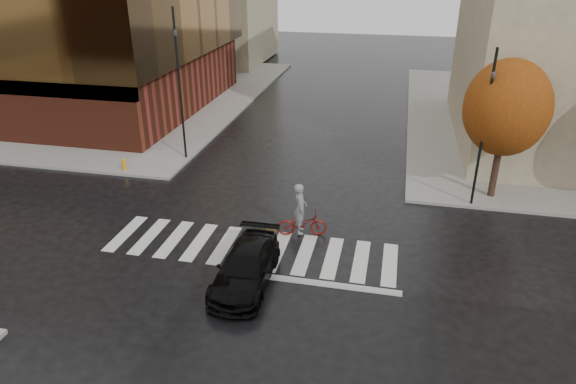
# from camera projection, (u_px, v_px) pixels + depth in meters

# --- Properties ---
(ground) EXTENTS (120.00, 120.00, 0.00)m
(ground) POSITION_uv_depth(u_px,v_px,m) (247.00, 255.00, 20.14)
(ground) COLOR black
(ground) RESTS_ON ground
(sidewalk_nw) EXTENTS (30.00, 30.00, 0.15)m
(sidewalk_nw) POSITION_uv_depth(u_px,v_px,m) (77.00, 93.00, 42.74)
(sidewalk_nw) COLOR gray
(sidewalk_nw) RESTS_ON ground
(crosswalk) EXTENTS (12.00, 3.00, 0.01)m
(crosswalk) POSITION_uv_depth(u_px,v_px,m) (251.00, 248.00, 20.58)
(crosswalk) COLOR silver
(crosswalk) RESTS_ON ground
(tree_ne_a) EXTENTS (3.80, 3.80, 6.50)m
(tree_ne_a) POSITION_uv_depth(u_px,v_px,m) (507.00, 108.00, 22.83)
(tree_ne_a) COLOR #301E15
(tree_ne_a) RESTS_ON sidewalk_ne
(sedan) EXTENTS (1.90, 4.53, 1.31)m
(sedan) POSITION_uv_depth(u_px,v_px,m) (246.00, 267.00, 18.18)
(sedan) COLOR black
(sedan) RESTS_ON ground
(cyclist) EXTENTS (2.15, 1.16, 2.33)m
(cyclist) POSITION_uv_depth(u_px,v_px,m) (302.00, 218.00, 21.21)
(cyclist) COLOR maroon
(cyclist) RESTS_ON ground
(traffic_light_nw) EXTENTS (0.25, 0.23, 8.12)m
(traffic_light_nw) POSITION_uv_depth(u_px,v_px,m) (179.00, 74.00, 27.23)
(traffic_light_nw) COLOR black
(traffic_light_nw) RESTS_ON sidewalk_nw
(traffic_light_ne) EXTENTS (0.15, 0.18, 7.10)m
(traffic_light_ne) POSITION_uv_depth(u_px,v_px,m) (485.00, 120.00, 22.18)
(traffic_light_ne) COLOR black
(traffic_light_ne) RESTS_ON sidewalk_ne
(fire_hydrant) EXTENTS (0.24, 0.24, 0.66)m
(fire_hydrant) POSITION_uv_depth(u_px,v_px,m) (124.00, 164.00, 27.37)
(fire_hydrant) COLOR orange
(fire_hydrant) RESTS_ON sidewalk_nw
(manhole) EXTENTS (0.73, 0.73, 0.01)m
(manhole) POSITION_uv_depth(u_px,v_px,m) (270.00, 231.00, 21.83)
(manhole) COLOR #433918
(manhole) RESTS_ON ground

